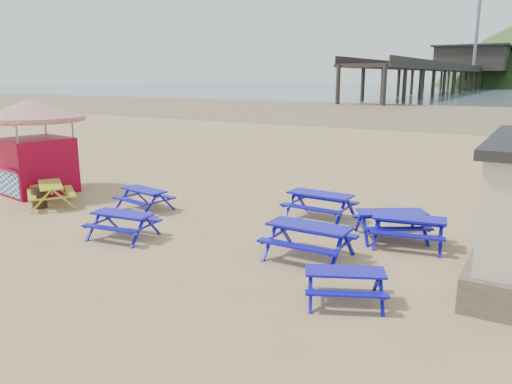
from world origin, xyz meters
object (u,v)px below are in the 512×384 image
Objects in this scene: ice_cream_kiosk at (33,134)px; litter_bin at (39,196)px; picnic_table_blue_a at (144,200)px; picnic_table_yellow at (51,195)px; picnic_table_blue_b at (320,206)px.

litter_bin is at bearing -25.18° from ice_cream_kiosk.
picnic_table_yellow reaches higher than picnic_table_blue_a.
picnic_table_blue_b is 0.45× the size of ice_cream_kiosk.
picnic_table_blue_a is at bearing -158.33° from picnic_table_blue_b.
picnic_table_blue_b is 9.31m from picnic_table_yellow.
ice_cream_kiosk is 6.05× the size of litter_bin.
litter_bin is (-3.33, -1.60, 0.03)m from picnic_table_blue_a.
picnic_table_yellow is at bearing -16.04° from ice_cream_kiosk.
picnic_table_blue_a is 3.69m from litter_bin.
picnic_table_blue_a is at bearing 55.45° from picnic_table_yellow.
ice_cream_kiosk is (-2.21, 1.09, 1.87)m from picnic_table_yellow.
picnic_table_yellow is (-8.75, -3.18, -0.03)m from picnic_table_blue_b.
picnic_table_blue_b is at bearing 21.82° from litter_bin.
picnic_table_blue_b is at bearing 54.55° from picnic_table_yellow.
picnic_table_blue_b is at bearing 29.48° from picnic_table_blue_a.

